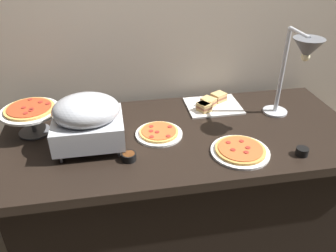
# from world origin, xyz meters

# --- Properties ---
(ground_plane) EXTENTS (8.00, 8.00, 0.00)m
(ground_plane) POSITION_xyz_m (0.00, 0.00, 0.00)
(ground_plane) COLOR brown
(back_wall) EXTENTS (4.40, 0.04, 2.40)m
(back_wall) POSITION_xyz_m (0.00, 0.50, 1.20)
(back_wall) COLOR #B7A893
(back_wall) RESTS_ON ground_plane
(buffet_table) EXTENTS (1.90, 0.84, 0.76)m
(buffet_table) POSITION_xyz_m (0.00, 0.00, 0.39)
(buffet_table) COLOR black
(buffet_table) RESTS_ON ground_plane
(chafing_dish) EXTENTS (0.33, 0.28, 0.28)m
(chafing_dish) POSITION_xyz_m (-0.47, -0.04, 0.91)
(chafing_dish) COLOR #B7BABF
(chafing_dish) RESTS_ON buffet_table
(heat_lamp) EXTENTS (0.15, 0.33, 0.51)m
(heat_lamp) POSITION_xyz_m (0.59, -0.03, 1.15)
(heat_lamp) COLOR #B7BABF
(heat_lamp) RESTS_ON buffet_table
(pizza_plate_front) EXTENTS (0.29, 0.29, 0.03)m
(pizza_plate_front) POSITION_xyz_m (0.24, -0.23, 0.77)
(pizza_plate_front) COLOR white
(pizza_plate_front) RESTS_ON buffet_table
(pizza_plate_center) EXTENTS (0.25, 0.25, 0.03)m
(pizza_plate_center) POSITION_xyz_m (-0.12, -0.00, 0.77)
(pizza_plate_center) COLOR white
(pizza_plate_center) RESTS_ON buffet_table
(pizza_plate_raised_stand) EXTENTS (0.30, 0.30, 0.15)m
(pizza_plate_raised_stand) POSITION_xyz_m (-0.77, 0.15, 0.88)
(pizza_plate_raised_stand) COLOR #595B60
(pizza_plate_raised_stand) RESTS_ON buffet_table
(sandwich_platter) EXTENTS (0.32, 0.26, 0.06)m
(sandwich_platter) POSITION_xyz_m (0.24, 0.26, 0.78)
(sandwich_platter) COLOR white
(sandwich_platter) RESTS_ON buffet_table
(sauce_cup_near) EXTENTS (0.06, 0.06, 0.04)m
(sauce_cup_near) POSITION_xyz_m (0.53, -0.30, 0.78)
(sauce_cup_near) COLOR black
(sauce_cup_near) RESTS_ON buffet_table
(sauce_cup_far) EXTENTS (0.07, 0.07, 0.04)m
(sauce_cup_far) POSITION_xyz_m (-0.30, -0.19, 0.78)
(sauce_cup_far) COLOR black
(sauce_cup_far) RESTS_ON buffet_table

